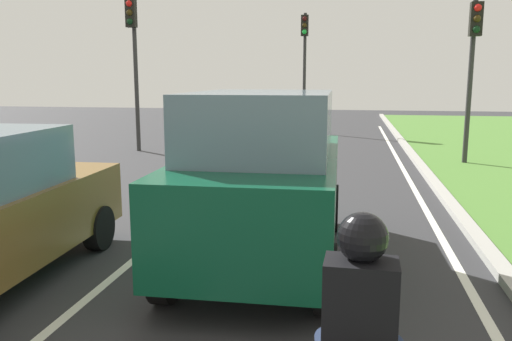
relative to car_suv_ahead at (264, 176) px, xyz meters
name	(u,v)px	position (x,y,z in m)	size (l,w,h in m)	color
ground_plane	(254,186)	(-1.05, 4.83, -1.17)	(60.00, 60.00, 0.00)	#2D2D30
lane_line_center	(224,185)	(-1.75, 4.83, -1.16)	(0.12, 32.00, 0.01)	silver
lane_line_right_edge	(416,192)	(2.55, 4.83, -1.16)	(0.12, 32.00, 0.01)	silver
curb_right	(440,191)	(3.05, 4.83, -1.11)	(0.24, 48.00, 0.12)	#9E9B93
car_suv_ahead	(264,176)	(0.00, 0.00, 0.00)	(2.05, 4.54, 2.28)	#0C472D
rider_person	(360,309)	(1.20, -3.91, 0.02)	(0.51, 0.41, 1.16)	black
traffic_light_near_right	(473,51)	(4.36, 8.83, 2.02)	(0.32, 0.50, 4.63)	#2D2D2D
traffic_light_overhead_left	(133,45)	(-6.02, 9.87, 2.36)	(0.32, 0.50, 5.25)	#2D2D2D
traffic_light_far_median	(305,51)	(-1.03, 17.05, 2.47)	(0.32, 0.50, 5.29)	#2D2D2D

